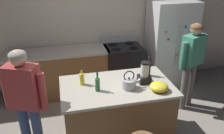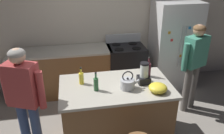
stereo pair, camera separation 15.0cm
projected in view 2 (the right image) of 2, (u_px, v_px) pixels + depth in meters
name	position (u px, v px, depth m)	size (l,w,h in m)	color
back_wall	(98.00, 24.00, 4.85)	(8.00, 0.10, 2.70)	beige
kitchen_island	(116.00, 113.00, 3.49)	(1.59, 0.95, 0.96)	brown
back_counter_run	(63.00, 72.00, 4.73)	(2.00, 0.64, 0.96)	brown
refrigerator	(173.00, 45.00, 4.88)	(0.90, 0.73, 1.84)	silver
stove_range	(126.00, 67.00, 4.92)	(0.76, 0.65, 1.14)	black
person_by_island_left	(24.00, 95.00, 2.97)	(0.58, 0.36, 1.64)	#384C7A
person_by_sink_right	(194.00, 61.00, 3.99)	(0.58, 0.36, 1.63)	#66605B
blender_appliance	(144.00, 75.00, 3.29)	(0.17, 0.17, 0.32)	black
bottle_soda	(81.00, 78.00, 3.29)	(0.07, 0.07, 0.26)	yellow
bottle_wine	(148.00, 69.00, 3.49)	(0.08, 0.08, 0.32)	#471923
bottle_olive_oil	(96.00, 84.00, 3.12)	(0.07, 0.07, 0.28)	#2D6638
mixing_bowl	(158.00, 88.00, 3.11)	(0.25, 0.25, 0.11)	yellow
tea_kettle	(128.00, 83.00, 3.17)	(0.28, 0.20, 0.27)	#B7BABF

